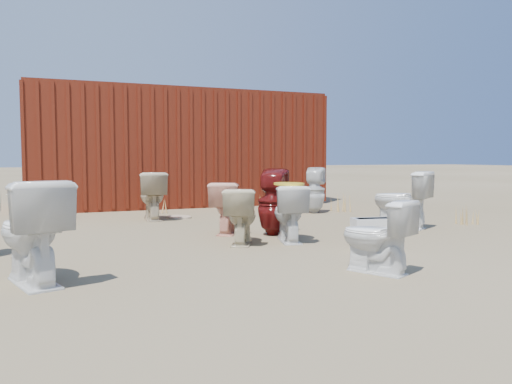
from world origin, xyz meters
name	(u,v)px	position (x,y,z in m)	size (l,w,h in m)	color
ground	(274,239)	(0.00, 0.00, 0.00)	(100.00, 100.00, 0.00)	brown
shipping_container	(177,149)	(0.00, 5.20, 1.20)	(6.00, 2.40, 2.40)	#4E190D
toilet_front_a	(32,232)	(-2.69, -1.26, 0.42)	(0.47, 0.82, 0.84)	white
toilet_front_pink	(227,208)	(-0.38, 0.68, 0.34)	(0.39, 0.68, 0.69)	#F3A88C
toilet_front_c	(376,236)	(0.10, -1.97, 0.33)	(0.36, 0.64, 0.65)	white
toilet_front_maroon	(273,202)	(0.12, 0.31, 0.43)	(0.39, 0.40, 0.87)	#611110
toilet_front_e	(401,200)	(2.10, 0.23, 0.41)	(0.46, 0.80, 0.82)	white
toilet_back_beige_left	(152,196)	(-1.04, 2.52, 0.39)	(0.43, 0.76, 0.78)	#CAB793
toilet_back_beige_right	(241,216)	(-0.50, -0.16, 0.33)	(0.37, 0.65, 0.66)	beige
toilet_back_yellowlid	(289,213)	(0.10, -0.21, 0.34)	(0.38, 0.67, 0.68)	white
toilet_back_e	(314,190)	(1.87, 2.39, 0.42)	(0.38, 0.38, 0.84)	silver
yellow_lid	(289,184)	(0.10, -0.21, 0.70)	(0.35, 0.43, 0.03)	gold
loose_tank	(375,234)	(0.74, -1.04, 0.17)	(0.50, 0.20, 0.35)	silver
loose_lid_near	(179,217)	(-0.57, 2.62, 0.01)	(0.38, 0.49, 0.02)	#C2AB8C
loose_lid_far	(50,222)	(-2.59, 2.75, 0.01)	(0.36, 0.47, 0.02)	beige
weed_clump_a	(63,209)	(-2.39, 3.15, 0.17)	(0.36, 0.36, 0.34)	#B48D48
weed_clump_b	(232,208)	(0.38, 2.70, 0.13)	(0.32, 0.32, 0.25)	#B48D48
weed_clump_c	(341,202)	(2.47, 2.44, 0.17)	(0.36, 0.36, 0.34)	#B48D48
weed_clump_d	(159,206)	(-0.77, 3.38, 0.14)	(0.30, 0.30, 0.29)	#B48D48
weed_clump_e	(255,202)	(1.15, 3.50, 0.14)	(0.34, 0.34, 0.28)	#B48D48
weed_clump_f	(468,216)	(3.29, 0.16, 0.13)	(0.28, 0.28, 0.27)	#B48D48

